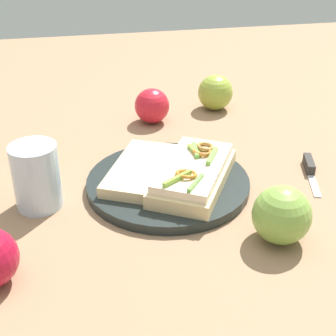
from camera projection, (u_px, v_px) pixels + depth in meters
ground_plane at (168, 187)px, 0.80m from camera, size 2.00×2.00×0.00m
plate at (168, 183)px, 0.79m from camera, size 0.26×0.26×0.02m
sandwich at (194, 173)px, 0.77m from camera, size 0.21×0.18×0.04m
bread_slice_side at (143, 170)px, 0.80m from camera, size 0.19×0.16×0.02m
apple_0 at (215, 92)px, 1.07m from camera, size 0.08×0.08×0.08m
apple_1 at (282, 215)px, 0.66m from camera, size 0.09×0.09×0.08m
apple_3 at (152, 106)px, 1.01m from camera, size 0.10×0.10×0.07m
drinking_glass at (36, 176)px, 0.73m from camera, size 0.07×0.07×0.10m
knife at (310, 168)px, 0.84m from camera, size 0.12×0.05×0.02m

